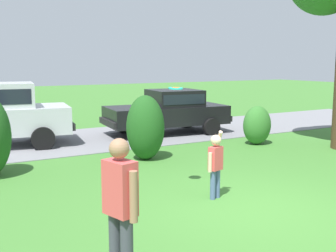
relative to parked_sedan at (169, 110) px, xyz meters
The scene contains 8 objects.
ground_plane 8.02m from the parked_sedan, 108.82° to the right, with size 80.00×80.00×0.00m, color #3D752D.
driveway_strip 2.72m from the parked_sedan, behind, with size 28.00×4.40×0.02m, color slate.
shrub_centre_left 4.05m from the parked_sedan, 128.47° to the right, with size 1.00×0.99×1.69m.
shrub_centre 3.36m from the parked_sedan, 65.25° to the right, with size 0.91×0.77×1.20m.
parked_sedan is the anchor object (origin of this frame).
child_thrower 7.25m from the parked_sedan, 112.96° to the right, with size 0.41×0.34×1.29m.
frisbee 6.85m from the parked_sedan, 118.72° to the right, with size 0.28×0.28×0.04m.
adult_onlooker 10.45m from the parked_sedan, 122.70° to the right, with size 0.31×0.51×1.74m.
Camera 1 is at (-4.78, -5.27, 2.54)m, focal length 44.87 mm.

